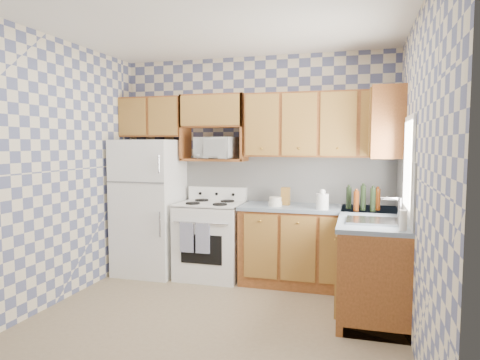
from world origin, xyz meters
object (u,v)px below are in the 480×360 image
object	(u,v)px
stove_body	(211,241)
electric_kettle	(322,201)
microwave	(216,148)
refrigerator	(150,207)

from	to	relation	value
stove_body	electric_kettle	world-z (taller)	electric_kettle
stove_body	microwave	bearing A→B (deg)	74.56
refrigerator	stove_body	size ratio (longest dim) A/B	1.87
refrigerator	microwave	world-z (taller)	microwave
stove_body	refrigerator	bearing A→B (deg)	-178.22
microwave	electric_kettle	bearing A→B (deg)	-5.78
refrigerator	electric_kettle	xyz separation A→B (m)	(2.16, -0.14, 0.17)
stove_body	microwave	size ratio (longest dim) A/B	1.88
refrigerator	microwave	size ratio (longest dim) A/B	3.51
refrigerator	stove_body	xyz separation A→B (m)	(0.80, 0.03, -0.39)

